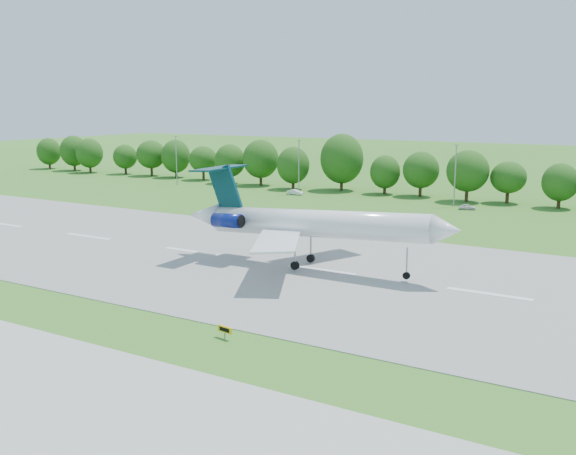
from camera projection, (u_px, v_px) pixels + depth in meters
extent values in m
plane|color=#34671B|center=(409.00, 381.00, 46.93)|extent=(600.00, 600.00, 0.00)
cube|color=gray|center=(489.00, 294.00, 68.16)|extent=(400.00, 45.00, 0.08)
cylinder|color=#382314|center=(70.00, 165.00, 193.70)|extent=(0.70, 0.70, 3.60)
sphere|color=#1A4411|center=(69.00, 150.00, 192.87)|extent=(8.40, 8.40, 8.40)
cylinder|color=#382314|center=(172.00, 172.00, 174.00)|extent=(0.70, 0.70, 3.60)
sphere|color=#1A4411|center=(172.00, 156.00, 173.16)|extent=(8.40, 8.40, 8.40)
cylinder|color=#382314|center=(301.00, 181.00, 154.29)|extent=(0.70, 0.70, 3.60)
sphere|color=#1A4411|center=(301.00, 162.00, 153.45)|extent=(8.40, 8.40, 8.40)
cylinder|color=#382314|center=(467.00, 192.00, 134.58)|extent=(0.70, 0.70, 3.60)
sphere|color=#1A4411|center=(468.00, 171.00, 133.75)|extent=(8.40, 8.40, 8.40)
cylinder|color=gray|center=(176.00, 161.00, 159.78)|extent=(0.24, 0.24, 12.00)
cube|color=gray|center=(176.00, 136.00, 158.62)|extent=(0.90, 0.25, 0.18)
cylinder|color=gray|center=(299.00, 168.00, 142.54)|extent=(0.24, 0.24, 12.00)
cube|color=gray|center=(299.00, 140.00, 141.38)|extent=(0.90, 0.25, 0.18)
cylinder|color=gray|center=(455.00, 176.00, 125.29)|extent=(0.24, 0.24, 12.00)
cube|color=gray|center=(457.00, 145.00, 124.13)|extent=(0.90, 0.25, 0.18)
cylinder|color=white|center=(317.00, 224.00, 77.26)|extent=(28.64, 3.81, 4.64)
cone|color=white|center=(447.00, 230.00, 69.59)|extent=(3.24, 3.37, 3.46)
cone|color=white|center=(206.00, 215.00, 85.22)|extent=(4.76, 3.40, 3.53)
cube|color=white|center=(277.00, 241.00, 72.57)|extent=(9.67, 13.17, 0.46)
cube|color=white|center=(328.00, 222.00, 83.96)|extent=(9.36, 13.20, 0.46)
cube|color=#042D35|center=(226.00, 189.00, 82.98)|extent=(5.03, 0.56, 6.46)
cube|color=#042D35|center=(219.00, 168.00, 82.92)|extent=(3.20, 9.06, 0.35)
cylinder|color=navy|center=(227.00, 221.00, 80.63)|extent=(4.09, 1.87, 1.99)
cylinder|color=navy|center=(249.00, 215.00, 84.86)|extent=(4.09, 1.87, 1.99)
cylinder|color=gray|center=(407.00, 261.00, 72.45)|extent=(0.19, 0.19, 3.32)
cylinder|color=black|center=(406.00, 276.00, 72.76)|extent=(0.86, 0.30, 0.85)
cylinder|color=gray|center=(295.00, 252.00, 77.00)|extent=(0.23, 0.23, 3.32)
cylinder|color=black|center=(295.00, 266.00, 77.32)|extent=(1.05, 0.44, 1.04)
cylinder|color=gray|center=(311.00, 246.00, 80.58)|extent=(0.23, 0.23, 3.32)
cylinder|color=black|center=(311.00, 258.00, 80.90)|extent=(1.05, 0.44, 1.04)
cube|color=gray|center=(225.00, 335.00, 55.33)|extent=(0.12, 0.12, 0.70)
cube|color=#F4B30C|center=(225.00, 329.00, 55.24)|extent=(1.60, 0.46, 0.55)
cube|color=black|center=(224.00, 330.00, 55.15)|extent=(1.18, 0.23, 0.35)
imported|color=silver|center=(295.00, 192.00, 142.94)|extent=(3.71, 1.41, 1.21)
imported|color=silver|center=(467.00, 207.00, 122.84)|extent=(3.40, 2.15, 1.08)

